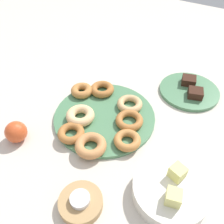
% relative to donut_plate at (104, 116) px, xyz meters
% --- Properties ---
extents(ground_plane, '(2.40, 2.40, 0.00)m').
position_rel_donut_plate_xyz_m(ground_plane, '(0.00, 0.00, -0.01)').
color(ground_plane, beige).
extents(donut_plate, '(0.34, 0.34, 0.01)m').
position_rel_donut_plate_xyz_m(donut_plate, '(0.00, 0.00, 0.00)').
color(donut_plate, '#4C7F56').
rests_on(donut_plate, ground_plane).
extents(donut_0, '(0.11, 0.11, 0.03)m').
position_rel_donut_plate_xyz_m(donut_0, '(-0.05, -0.13, 0.02)').
color(donut_0, '#BC7A3D').
rests_on(donut_0, donut_plate).
extents(donut_1, '(0.10, 0.10, 0.03)m').
position_rel_donut_plate_xyz_m(donut_1, '(-0.10, -0.07, 0.02)').
color(donut_1, '#AD6B33').
rests_on(donut_1, donut_plate).
extents(donut_2, '(0.13, 0.13, 0.03)m').
position_rel_donut_plate_xyz_m(donut_2, '(0.06, -0.06, 0.02)').
color(donut_2, '#EABC84').
rests_on(donut_2, donut_plate).
extents(donut_3, '(0.09, 0.09, 0.02)m').
position_rel_donut_plate_xyz_m(donut_3, '(0.07, 0.12, 0.02)').
color(donut_3, '#BC7A3D').
rests_on(donut_3, donut_plate).
extents(donut_4, '(0.12, 0.12, 0.02)m').
position_rel_donut_plate_xyz_m(donut_4, '(-0.01, 0.09, 0.02)').
color(donut_4, '#AD6B33').
rests_on(donut_4, donut_plate).
extents(donut_5, '(0.10, 0.10, 0.02)m').
position_rel_donut_plate_xyz_m(donut_5, '(-0.08, 0.05, 0.02)').
color(donut_5, tan).
rests_on(donut_5, donut_plate).
extents(donut_6, '(0.12, 0.12, 0.03)m').
position_rel_donut_plate_xyz_m(donut_6, '(0.14, 0.04, 0.02)').
color(donut_6, '#C6844C').
rests_on(donut_6, donut_plate).
extents(donut_7, '(0.10, 0.10, 0.02)m').
position_rel_donut_plate_xyz_m(donut_7, '(0.13, -0.04, 0.02)').
color(donut_7, '#AD6B33').
rests_on(donut_7, donut_plate).
extents(cake_plate, '(0.22, 0.22, 0.01)m').
position_rel_donut_plate_xyz_m(cake_plate, '(-0.28, 0.21, 0.00)').
color(cake_plate, '#4C7F56').
rests_on(cake_plate, ground_plane).
extents(brownie_near, '(0.06, 0.06, 0.03)m').
position_rel_donut_plate_xyz_m(brownie_near, '(-0.32, 0.19, 0.02)').
color(brownie_near, '#381E14').
rests_on(brownie_near, cake_plate).
extents(brownie_far, '(0.06, 0.06, 0.03)m').
position_rel_donut_plate_xyz_m(brownie_far, '(-0.25, 0.23, 0.02)').
color(brownie_far, '#381E14').
rests_on(brownie_far, cake_plate).
extents(candle_holder, '(0.11, 0.11, 0.02)m').
position_rel_donut_plate_xyz_m(candle_holder, '(0.29, 0.11, 0.01)').
color(candle_holder, tan).
rests_on(candle_holder, ground_plane).
extents(tealight, '(0.05, 0.05, 0.01)m').
position_rel_donut_plate_xyz_m(tealight, '(0.29, 0.11, 0.03)').
color(tealight, silver).
rests_on(tealight, candle_holder).
extents(fruit_bowl, '(0.19, 0.19, 0.04)m').
position_rel_donut_plate_xyz_m(fruit_bowl, '(0.15, 0.29, 0.01)').
color(fruit_bowl, silver).
rests_on(fruit_bowl, ground_plane).
extents(melon_chunk_left, '(0.05, 0.05, 0.04)m').
position_rel_donut_plate_xyz_m(melon_chunk_left, '(0.12, 0.29, 0.05)').
color(melon_chunk_left, '#DBD67A').
rests_on(melon_chunk_left, fruit_bowl).
extents(melon_chunk_right, '(0.04, 0.04, 0.04)m').
position_rel_donut_plate_xyz_m(melon_chunk_right, '(0.18, 0.31, 0.05)').
color(melon_chunk_right, '#DBD67A').
rests_on(melon_chunk_right, fruit_bowl).
extents(apple, '(0.07, 0.07, 0.07)m').
position_rel_donut_plate_xyz_m(apple, '(0.22, -0.18, 0.03)').
color(apple, '#CC4C23').
rests_on(apple, ground_plane).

